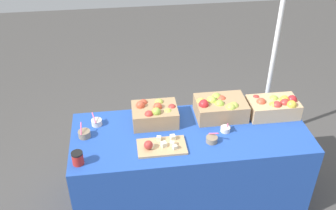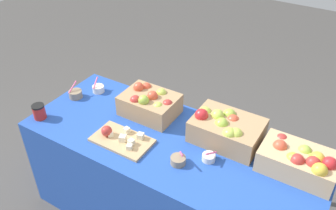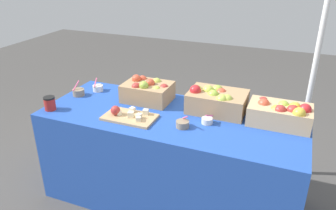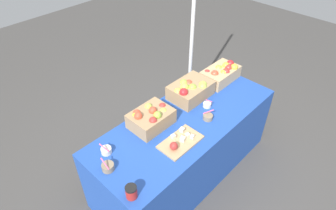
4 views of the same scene
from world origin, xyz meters
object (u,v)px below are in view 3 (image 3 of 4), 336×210
Objects in this scene: coffee_cup at (50,103)px; apple_crate_left at (281,113)px; apple_crate_right at (148,91)px; sample_bowl_far at (79,92)px; cutting_board_front at (128,116)px; apple_crate_middle at (216,100)px; sample_bowl_near at (98,88)px; sample_bowl_mid at (183,124)px; tent_pole at (315,64)px; sample_bowl_extra at (207,121)px.

apple_crate_left is at bearing 14.09° from coffee_cup.
sample_bowl_far is (-0.57, -0.12, -0.05)m from apple_crate_right.
cutting_board_front is 0.61m from sample_bowl_far.
apple_crate_right is (-0.55, -0.01, -0.00)m from apple_crate_middle.
sample_bowl_near is (-1.48, 0.05, -0.06)m from apple_crate_left.
apple_crate_middle reaches higher than sample_bowl_mid.
coffee_cup is at bearing -151.50° from tent_pole.
apple_crate_right reaches higher than cutting_board_front.
tent_pole is at bearing 28.50° from coffee_cup.
tent_pole is at bearing 72.24° from apple_crate_left.
sample_bowl_mid is at bearing -140.24° from sample_bowl_extra.
sample_bowl_mid is 1.01m from coffee_cup.
apple_crate_middle is 0.55m from apple_crate_right.
cutting_board_front is at bearing -36.65° from sample_bowl_near.
apple_crate_right is at bearing 142.01° from sample_bowl_mid.
tent_pole is (0.78, 0.86, 0.26)m from sample_bowl_mid.
sample_bowl_extra is (1.02, -0.22, -0.00)m from sample_bowl_near.
apple_crate_right is at bearing 90.90° from cutting_board_front.
apple_crate_left reaches higher than cutting_board_front.
sample_bowl_far is 1.27× the size of sample_bowl_extra.
tent_pole is (1.18, 0.88, 0.26)m from cutting_board_front.
sample_bowl_extra is 1.17m from coffee_cup.
sample_bowl_far is at bearing 84.33° from coffee_cup.
sample_bowl_extra is at bearing 39.76° from sample_bowl_mid.
cutting_board_front is at bearing -177.41° from sample_bowl_mid.
sample_bowl_far is (-1.12, -0.14, -0.06)m from apple_crate_middle.
tent_pole is at bearing 20.67° from sample_bowl_far.
apple_crate_left is 4.02× the size of coffee_cup.
tent_pole reaches higher than apple_crate_right.
apple_crate_middle is 3.65× the size of sample_bowl_far.
apple_crate_left is 0.67m from sample_bowl_mid.
coffee_cup reaches higher than cutting_board_front.
sample_bowl_mid is (-0.60, -0.29, -0.06)m from apple_crate_left.
apple_crate_left reaches higher than sample_bowl_far.
cutting_board_front is (0.01, -0.34, -0.06)m from apple_crate_right.
apple_crate_middle is 1.13× the size of apple_crate_right.
sample_bowl_far is 1.12m from sample_bowl_extra.
apple_crate_left is 0.46m from apple_crate_middle.
apple_crate_middle is 1.23m from coffee_cup.
cutting_board_front is 0.18× the size of tent_pole.
apple_crate_middle is at bearing 21.10° from coffee_cup.
sample_bowl_near is 1.01× the size of coffee_cup.
apple_crate_right is 0.58m from sample_bowl_far.
coffee_cup is at bearing -144.30° from apple_crate_right.
sample_bowl_mid is 0.18m from sample_bowl_extra.
sample_bowl_near is at bearing 143.35° from cutting_board_front.
apple_crate_right is 0.59m from sample_bowl_extra.
tent_pole is (0.64, 0.53, 0.19)m from apple_crate_middle.
apple_crate_left is 1.11× the size of cutting_board_front.
coffee_cup is (-1.01, -0.11, 0.03)m from sample_bowl_mid.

